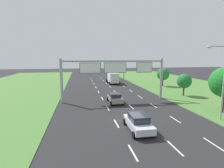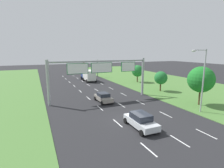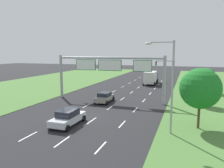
{
  "view_description": "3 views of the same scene",
  "coord_description": "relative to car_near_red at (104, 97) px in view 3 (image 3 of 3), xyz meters",
  "views": [
    {
      "loc": [
        -5.58,
        -17.84,
        7.14
      ],
      "look_at": [
        -0.56,
        9.01,
        3.0
      ],
      "focal_mm": 28.0,
      "sensor_mm": 36.0,
      "label": 1
    },
    {
      "loc": [
        -10.05,
        -17.12,
        8.2
      ],
      "look_at": [
        1.76,
        9.54,
        2.72
      ],
      "focal_mm": 28.0,
      "sensor_mm": 36.0,
      "label": 2
    },
    {
      "loc": [
        11.45,
        -21.13,
        7.47
      ],
      "look_at": [
        0.08,
        11.65,
        2.39
      ],
      "focal_mm": 35.0,
      "sensor_mm": 36.0,
      "label": 3
    }
  ],
  "objects": [
    {
      "name": "ground_plane",
      "position": [
        0.12,
        -8.77,
        -0.78
      ],
      "size": [
        200.0,
        200.0,
        0.0
      ],
      "primitive_type": "plane",
      "color": "#262628"
    },
    {
      "name": "grass_verge_left",
      "position": [
        -20.88,
        1.23,
        -0.75
      ],
      "size": [
        24.0,
        120.0,
        0.06
      ],
      "primitive_type": "cube",
      "color": "#4C7A38",
      "rests_on": "ground_plane"
    },
    {
      "name": "lane_dashes_inner_left",
      "position": [
        -1.63,
        3.23,
        -0.77
      ],
      "size": [
        0.14,
        62.4,
        0.01
      ],
      "color": "white",
      "rests_on": "ground_plane"
    },
    {
      "name": "lane_dashes_inner_right",
      "position": [
        1.87,
        3.23,
        -0.77
      ],
      "size": [
        0.14,
        62.4,
        0.01
      ],
      "color": "white",
      "rests_on": "ground_plane"
    },
    {
      "name": "lane_dashes_slip",
      "position": [
        5.37,
        3.23,
        -0.77
      ],
      "size": [
        0.14,
        62.4,
        0.01
      ],
      "color": "white",
      "rests_on": "ground_plane"
    },
    {
      "name": "car_near_red",
      "position": [
        0.0,
        0.0,
        0.0
      ],
      "size": [
        2.1,
        4.29,
        1.5
      ],
      "rotation": [
        0.0,
        0.0,
        0.02
      ],
      "color": "gray",
      "rests_on": "ground_plane"
    },
    {
      "name": "car_lead_silver",
      "position": [
        0.14,
        -10.86,
        0.04
      ],
      "size": [
        2.2,
        4.51,
        1.62
      ],
      "rotation": [
        0.0,
        0.0,
        -0.01
      ],
      "color": "silver",
      "rests_on": "ground_plane"
    },
    {
      "name": "box_truck",
      "position": [
        3.58,
        21.1,
        0.87
      ],
      "size": [
        2.71,
        7.21,
        3.03
      ],
      "rotation": [
        0.0,
        0.0,
        0.0
      ],
      "color": "navy",
      "rests_on": "ground_plane"
    },
    {
      "name": "sign_gantry",
      "position": [
        0.19,
        1.49,
        4.18
      ],
      "size": [
        17.24,
        0.44,
        7.0
      ],
      "color": "#9EA0A5",
      "rests_on": "ground_plane"
    },
    {
      "name": "traffic_light_mast",
      "position": [
        6.43,
        26.78,
        3.09
      ],
      "size": [
        4.76,
        0.49,
        5.6
      ],
      "color": "#47494F",
      "rests_on": "ground_plane"
    },
    {
      "name": "street_lamp",
      "position": [
        9.98,
        -9.96,
        4.3
      ],
      "size": [
        2.61,
        0.32,
        8.5
      ],
      "color": "#9EA0A5",
      "rests_on": "ground_plane"
    },
    {
      "name": "roadside_tree_near",
      "position": [
        12.82,
        -7.63,
        3.24
      ],
      "size": [
        3.92,
        3.92,
        5.98
      ],
      "color": "#513823",
      "rests_on": "ground_plane"
    },
    {
      "name": "roadside_tree_mid",
      "position": [
        13.68,
        2.54,
        2.02
      ],
      "size": [
        2.67,
        2.67,
        4.15
      ],
      "color": "#513823",
      "rests_on": "ground_plane"
    },
    {
      "name": "roadside_tree_far",
      "position": [
        15.01,
        13.64,
        2.26
      ],
      "size": [
        3.08,
        3.08,
        4.6
      ],
      "color": "#513823",
      "rests_on": "ground_plane"
    }
  ]
}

